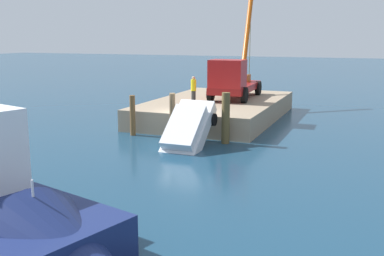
# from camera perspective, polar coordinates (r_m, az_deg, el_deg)

# --- Properties ---
(ground) EXTENTS (200.00, 200.00, 0.00)m
(ground) POSITION_cam_1_polar(r_m,az_deg,el_deg) (25.68, -1.01, -0.91)
(ground) COLOR navy
(dock) EXTENTS (12.68, 7.79, 1.27)m
(dock) POSITION_cam_1_polar(r_m,az_deg,el_deg) (30.92, 3.15, 2.36)
(dock) COLOR gray
(dock) RESTS_ON ground
(crane_truck) EXTENTS (9.78, 2.71, 7.16)m
(crane_truck) POSITION_cam_1_polar(r_m,az_deg,el_deg) (31.04, 5.15, 6.16)
(crane_truck) COLOR maroon
(crane_truck) RESTS_ON dock
(dock_worker) EXTENTS (0.34, 0.34, 1.65)m
(dock_worker) POSITION_cam_1_polar(r_m,az_deg,el_deg) (29.59, 0.19, 4.84)
(dock_worker) COLOR #303030
(dock_worker) RESTS_ON dock
(salvaged_car) EXTENTS (4.07, 2.09, 3.37)m
(salvaged_car) POSITION_cam_1_polar(r_m,az_deg,el_deg) (22.58, -0.84, -0.94)
(salvaged_car) COLOR silver
(salvaged_car) RESTS_ON ground
(piling_near) EXTENTS (0.30, 0.30, 2.23)m
(piling_near) POSITION_cam_1_polar(r_m,az_deg,el_deg) (25.72, -7.35, 1.55)
(piling_near) COLOR brown
(piling_near) RESTS_ON ground
(piling_mid) EXTENTS (0.31, 0.31, 2.45)m
(piling_mid) POSITION_cam_1_polar(r_m,az_deg,el_deg) (24.74, -2.44, 1.51)
(piling_mid) COLOR brown
(piling_mid) RESTS_ON ground
(piling_far) EXTENTS (0.42, 0.42, 2.63)m
(piling_far) POSITION_cam_1_polar(r_m,az_deg,el_deg) (23.60, 4.18, 1.23)
(piling_far) COLOR brown
(piling_far) RESTS_ON ground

